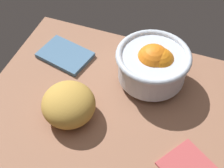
% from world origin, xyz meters
% --- Properties ---
extents(ground_plane, '(0.67, 0.60, 0.03)m').
position_xyz_m(ground_plane, '(0.00, 0.00, -0.01)').
color(ground_plane, '#906249').
extents(fruit_bowl, '(0.19, 0.19, 0.12)m').
position_xyz_m(fruit_bowl, '(-0.06, -0.16, 0.06)').
color(fruit_bowl, silver).
rests_on(fruit_bowl, ground).
extents(bread_loaf, '(0.18, 0.18, 0.08)m').
position_xyz_m(bread_loaf, '(0.10, 0.01, 0.04)').
color(bread_loaf, '#BA8F3D').
rests_on(bread_loaf, ground).
extents(napkin_spare, '(0.16, 0.12, 0.01)m').
position_xyz_m(napkin_spare, '(0.20, -0.16, 0.01)').
color(napkin_spare, '#496F92').
rests_on(napkin_spare, ground).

